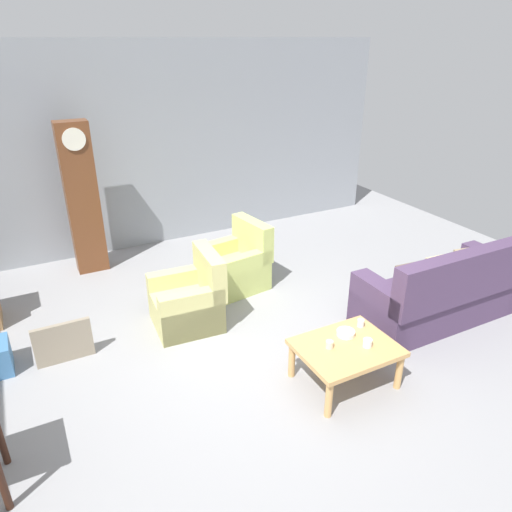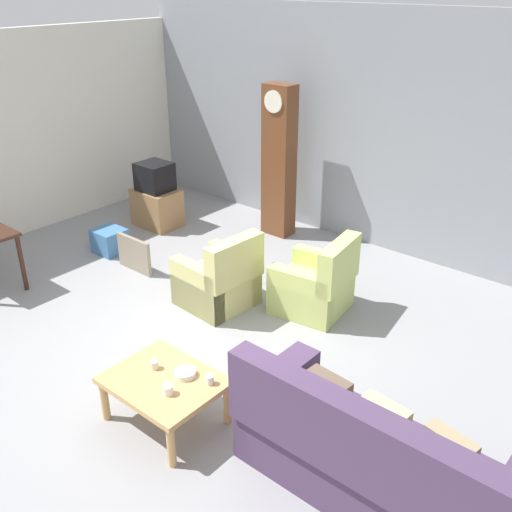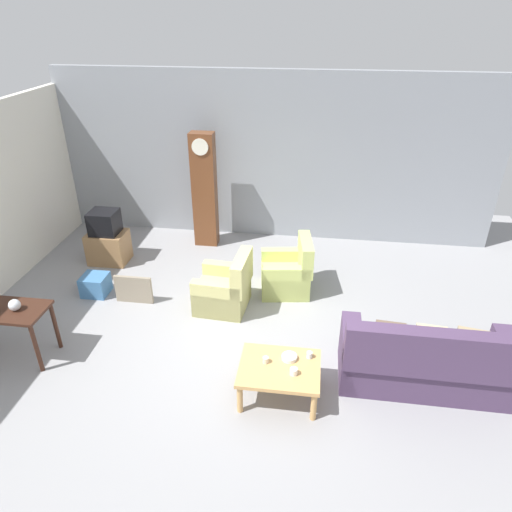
{
  "view_description": "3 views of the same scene",
  "coord_description": "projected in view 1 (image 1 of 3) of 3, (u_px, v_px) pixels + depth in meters",
  "views": [
    {
      "loc": [
        -2.0,
        -3.86,
        3.21
      ],
      "look_at": [
        0.26,
        0.47,
        0.93
      ],
      "focal_mm": 33.04,
      "sensor_mm": 36.0,
      "label": 1
    },
    {
      "loc": [
        3.7,
        -3.41,
        3.52
      ],
      "look_at": [
        0.18,
        0.79,
        0.86
      ],
      "focal_mm": 40.74,
      "sensor_mm": 36.0,
      "label": 2
    },
    {
      "loc": [
        0.85,
        -5.03,
        4.21
      ],
      "look_at": [
        0.03,
        0.94,
        0.9
      ],
      "focal_mm": 32.45,
      "sensor_mm": 36.0,
      "label": 3
    }
  ],
  "objects": [
    {
      "name": "bowl_white_stacked",
      "position": [
        346.0,
        333.0,
        4.79
      ],
      "size": [
        0.19,
        0.19,
        0.05
      ],
      "primitive_type": "cylinder",
      "color": "white",
      "rests_on": "coffee_table_wood"
    },
    {
      "name": "framed_picture_leaning",
      "position": [
        63.0,
        343.0,
        5.04
      ],
      "size": [
        0.6,
        0.05,
        0.46
      ],
      "primitive_type": "cube",
      "color": "gray",
      "rests_on": "ground_plane"
    },
    {
      "name": "garage_door_wall",
      "position": [
        151.0,
        148.0,
        7.52
      ],
      "size": [
        8.4,
        0.16,
        3.2
      ],
      "primitive_type": "cube",
      "color": "gray",
      "rests_on": "ground_plane"
    },
    {
      "name": "cup_blue_rimmed",
      "position": [
        361.0,
        323.0,
        4.93
      ],
      "size": [
        0.07,
        0.07,
        0.08
      ],
      "primitive_type": "cylinder",
      "color": "silver",
      "rests_on": "coffee_table_wood"
    },
    {
      "name": "grandfather_clock",
      "position": [
        82.0,
        199.0,
        6.71
      ],
      "size": [
        0.44,
        0.3,
        2.2
      ],
      "color": "brown",
      "rests_on": "ground_plane"
    },
    {
      "name": "cup_white_porcelain",
      "position": [
        367.0,
        343.0,
        4.61
      ],
      "size": [
        0.09,
        0.09,
        0.08
      ],
      "primitive_type": "cylinder",
      "color": "white",
      "rests_on": "coffee_table_wood"
    },
    {
      "name": "armchair_olive_far",
      "position": [
        237.0,
        266.0,
        6.57
      ],
      "size": [
        0.89,
        0.87,
        0.92
      ],
      "color": "#C9D772",
      "rests_on": "ground_plane"
    },
    {
      "name": "ground_plane",
      "position": [
        255.0,
        350.0,
        5.3
      ],
      "size": [
        10.4,
        10.4,
        0.0
      ],
      "primitive_type": "plane",
      "color": "gray"
    },
    {
      "name": "cup_cream_tall",
      "position": [
        329.0,
        344.0,
        4.59
      ],
      "size": [
        0.07,
        0.07,
        0.08
      ],
      "primitive_type": "cylinder",
      "color": "beige",
      "rests_on": "coffee_table_wood"
    },
    {
      "name": "armchair_olive_near",
      "position": [
        190.0,
        302.0,
        5.68
      ],
      "size": [
        0.84,
        0.81,
        0.92
      ],
      "color": "#CCC67A",
      "rests_on": "ground_plane"
    },
    {
      "name": "couch_floral",
      "position": [
        442.0,
        294.0,
        5.75
      ],
      "size": [
        2.1,
        0.89,
        1.04
      ],
      "color": "#4C3856",
      "rests_on": "ground_plane"
    },
    {
      "name": "coffee_table_wood",
      "position": [
        346.0,
        351.0,
        4.67
      ],
      "size": [
        0.96,
        0.76,
        0.44
      ],
      "color": "tan",
      "rests_on": "ground_plane"
    }
  ]
}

